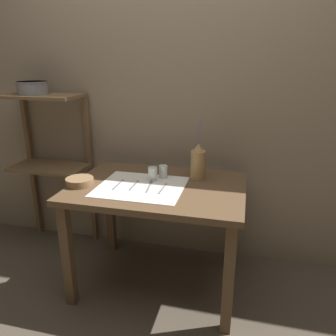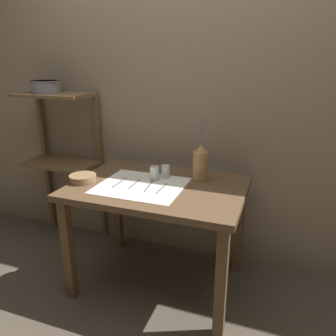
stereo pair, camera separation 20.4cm
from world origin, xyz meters
name	(u,v)px [view 1 (the left image)]	position (x,y,z in m)	size (l,w,h in m)	color
ground_plane	(159,282)	(0.00, 0.00, 0.00)	(12.00, 12.00, 0.00)	brown
stone_wall_back	(175,103)	(0.00, 0.50, 1.20)	(7.00, 0.06, 2.40)	gray
wooden_table	(158,200)	(0.00, 0.00, 0.64)	(1.10, 0.78, 0.74)	brown
wooden_shelf_unit	(50,143)	(-0.97, 0.33, 0.88)	(0.59, 0.32, 1.26)	brown
linen_cloth	(141,186)	(-0.09, -0.05, 0.74)	(0.54, 0.47, 0.00)	white
pitcher_with_flowers	(198,163)	(0.23, 0.18, 0.85)	(0.10, 0.10, 0.44)	#A87F4C
wooden_bowl	(80,181)	(-0.49, -0.12, 0.76)	(0.18, 0.18, 0.05)	#8E6B47
glass_tumbler_near	(153,174)	(-0.06, 0.07, 0.79)	(0.06, 0.06, 0.09)	silver
glass_tumbler_far	(163,172)	(0.00, 0.14, 0.78)	(0.06, 0.06, 0.08)	silver
knife_center	(118,184)	(-0.25, -0.06, 0.74)	(0.01, 0.17, 0.00)	gray
fork_inner	(134,185)	(-0.14, -0.05, 0.74)	(0.01, 0.17, 0.00)	gray
spoon_outer	(150,184)	(-0.05, -0.01, 0.75)	(0.04, 0.18, 0.02)	gray
fork_outer	(163,189)	(0.05, -0.07, 0.74)	(0.02, 0.17, 0.00)	gray
metal_pot_large	(32,87)	(-1.04, 0.29, 1.31)	(0.23, 0.23, 0.09)	gray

